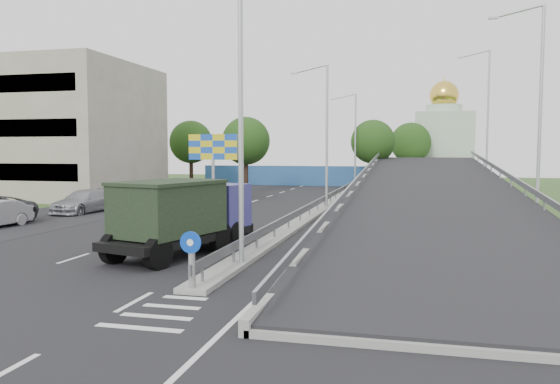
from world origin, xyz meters
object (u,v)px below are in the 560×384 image
(lamp_post_near, at_px, (236,104))
(church, at_px, (443,142))
(dump_truck, at_px, (183,213))
(parked_car_d, at_px, (84,201))
(lamp_post_mid, at_px, (324,128))
(lamp_post_far, at_px, (354,136))
(sign_bollard, at_px, (191,260))
(billboard, at_px, (213,151))

(lamp_post_near, bearing_deg, church, 79.62)
(dump_truck, height_order, parked_car_d, dump_truck)
(lamp_post_near, height_order, dump_truck, lamp_post_near)
(lamp_post_mid, relative_size, lamp_post_far, 1.00)
(lamp_post_near, xyz_separation_m, dump_truck, (-2.85, 1.84, -4.13))
(sign_bollard, distance_m, parked_car_d, 23.69)
(lamp_post_near, distance_m, parked_car_d, 21.59)
(sign_bollard, bearing_deg, parked_car_d, 130.38)
(lamp_post_near, relative_size, billboard, 1.83)
(lamp_post_mid, height_order, lamp_post_far, same)
(lamp_post_far, xyz_separation_m, parked_car_d, (-15.46, -25.78, -5.03))
(billboard, bearing_deg, parked_car_d, -129.19)
(lamp_post_mid, bearing_deg, billboard, 167.62)
(lamp_post_mid, relative_size, church, 0.73)
(lamp_post_far, bearing_deg, billboard, -116.84)
(church, height_order, billboard, church)
(church, relative_size, dump_truck, 1.89)
(sign_bollard, distance_m, lamp_post_far, 44.08)
(billboard, bearing_deg, dump_truck, -72.74)
(dump_truck, bearing_deg, parked_car_d, 151.34)
(billboard, bearing_deg, lamp_post_mid, -12.38)
(parked_car_d, bearing_deg, lamp_post_near, -37.81)
(church, relative_size, billboard, 2.51)
(lamp_post_mid, height_order, billboard, lamp_post_mid)
(sign_bollard, height_order, parked_car_d, sign_bollard)
(lamp_post_near, bearing_deg, dump_truck, 147.12)
(parked_car_d, bearing_deg, church, 62.30)
(lamp_post_near, distance_m, billboard, 23.87)
(lamp_post_far, height_order, parked_car_d, lamp_post_far)
(lamp_post_mid, bearing_deg, sign_bollard, -90.26)
(sign_bollard, xyz_separation_m, billboard, (-9.00, 25.83, 3.15))
(billboard, bearing_deg, church, 59.30)
(sign_bollard, bearing_deg, dump_truck, 115.79)
(lamp_post_far, distance_m, billboard, 20.24)
(lamp_post_near, height_order, billboard, lamp_post_near)
(lamp_post_far, height_order, billboard, lamp_post_far)
(lamp_post_near, xyz_separation_m, billboard, (-9.11, 22.00, -1.62))
(church, height_order, parked_car_d, church)
(sign_bollard, bearing_deg, lamp_post_far, 89.86)
(lamp_post_mid, relative_size, dump_truck, 1.38)
(sign_bollard, height_order, billboard, billboard)
(sign_bollard, bearing_deg, church, 80.19)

